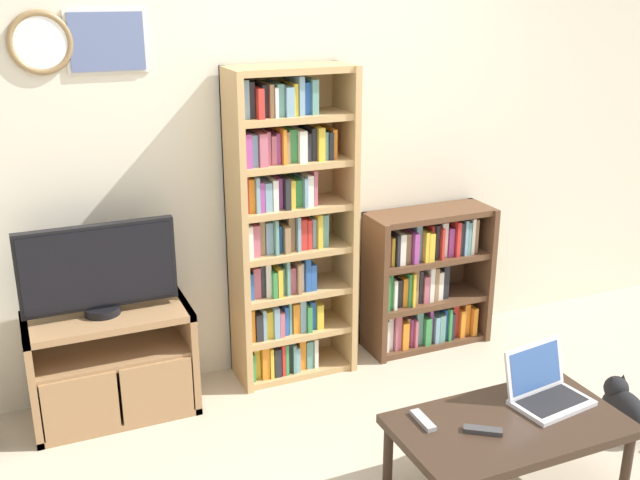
{
  "coord_description": "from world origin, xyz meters",
  "views": [
    {
      "loc": [
        -1.43,
        -2.23,
        2.17
      ],
      "look_at": [
        -0.08,
        0.88,
        1.0
      ],
      "focal_mm": 42.0,
      "sensor_mm": 36.0,
      "label": 1
    }
  ],
  "objects_px": {
    "remote_near_laptop": "(483,430)",
    "remote_far_from_laptop": "(423,420)",
    "television": "(98,270)",
    "cat": "(623,410)",
    "tv_stand": "(113,365)",
    "bookshelf_short": "(423,280)",
    "laptop": "(545,388)",
    "coffee_table": "(509,430)",
    "bookshelf_tall": "(285,229)"
  },
  "relations": [
    {
      "from": "laptop",
      "to": "television",
      "type": "bearing_deg",
      "value": 135.04
    },
    {
      "from": "remote_far_from_laptop",
      "to": "coffee_table",
      "type": "bearing_deg",
      "value": 158.78
    },
    {
      "from": "laptop",
      "to": "coffee_table",
      "type": "bearing_deg",
      "value": -168.84
    },
    {
      "from": "bookshelf_short",
      "to": "remote_near_laptop",
      "type": "relative_size",
      "value": 5.56
    },
    {
      "from": "remote_near_laptop",
      "to": "cat",
      "type": "bearing_deg",
      "value": -44.1
    },
    {
      "from": "television",
      "to": "laptop",
      "type": "bearing_deg",
      "value": -37.04
    },
    {
      "from": "tv_stand",
      "to": "remote_near_laptop",
      "type": "relative_size",
      "value": 5.29
    },
    {
      "from": "remote_far_from_laptop",
      "to": "bookshelf_tall",
      "type": "bearing_deg",
      "value": -83.28
    },
    {
      "from": "bookshelf_short",
      "to": "cat",
      "type": "distance_m",
      "value": 1.38
    },
    {
      "from": "tv_stand",
      "to": "television",
      "type": "distance_m",
      "value": 0.53
    },
    {
      "from": "television",
      "to": "laptop",
      "type": "height_order",
      "value": "television"
    },
    {
      "from": "tv_stand",
      "to": "remote_near_laptop",
      "type": "height_order",
      "value": "tv_stand"
    },
    {
      "from": "bookshelf_short",
      "to": "remote_far_from_laptop",
      "type": "xyz_separation_m",
      "value": [
        -0.79,
        -1.33,
        -0.02
      ]
    },
    {
      "from": "laptop",
      "to": "remote_far_from_laptop",
      "type": "height_order",
      "value": "laptop"
    },
    {
      "from": "television",
      "to": "remote_near_laptop",
      "type": "distance_m",
      "value": 1.99
    },
    {
      "from": "tv_stand",
      "to": "television",
      "type": "bearing_deg",
      "value": 143.71
    },
    {
      "from": "remote_near_laptop",
      "to": "cat",
      "type": "height_order",
      "value": "remote_near_laptop"
    },
    {
      "from": "coffee_table",
      "to": "laptop",
      "type": "relative_size",
      "value": 2.67
    },
    {
      "from": "remote_near_laptop",
      "to": "coffee_table",
      "type": "bearing_deg",
      "value": -47.72
    },
    {
      "from": "television",
      "to": "bookshelf_tall",
      "type": "height_order",
      "value": "bookshelf_tall"
    },
    {
      "from": "tv_stand",
      "to": "remote_far_from_laptop",
      "type": "height_order",
      "value": "tv_stand"
    },
    {
      "from": "bookshelf_short",
      "to": "tv_stand",
      "type": "bearing_deg",
      "value": -177.26
    },
    {
      "from": "laptop",
      "to": "remote_near_laptop",
      "type": "height_order",
      "value": "laptop"
    },
    {
      "from": "remote_near_laptop",
      "to": "remote_far_from_laptop",
      "type": "height_order",
      "value": "same"
    },
    {
      "from": "bookshelf_tall",
      "to": "laptop",
      "type": "relative_size",
      "value": 4.73
    },
    {
      "from": "television",
      "to": "remote_near_laptop",
      "type": "relative_size",
      "value": 4.9
    },
    {
      "from": "remote_far_from_laptop",
      "to": "cat",
      "type": "relative_size",
      "value": 0.3
    },
    {
      "from": "remote_near_laptop",
      "to": "remote_far_from_laptop",
      "type": "bearing_deg",
      "value": 83.8
    },
    {
      "from": "remote_far_from_laptop",
      "to": "cat",
      "type": "distance_m",
      "value": 1.23
    },
    {
      "from": "remote_far_from_laptop",
      "to": "cat",
      "type": "height_order",
      "value": "remote_far_from_laptop"
    },
    {
      "from": "television",
      "to": "remote_near_laptop",
      "type": "bearing_deg",
      "value": -46.76
    },
    {
      "from": "tv_stand",
      "to": "cat",
      "type": "relative_size",
      "value": 1.56
    },
    {
      "from": "bookshelf_short",
      "to": "remote_near_laptop",
      "type": "height_order",
      "value": "bookshelf_short"
    },
    {
      "from": "tv_stand",
      "to": "cat",
      "type": "xyz_separation_m",
      "value": [
        2.32,
        -1.2,
        -0.16
      ]
    },
    {
      "from": "television",
      "to": "remote_near_laptop",
      "type": "height_order",
      "value": "television"
    },
    {
      "from": "bookshelf_short",
      "to": "laptop",
      "type": "bearing_deg",
      "value": -98.04
    },
    {
      "from": "bookshelf_short",
      "to": "coffee_table",
      "type": "bearing_deg",
      "value": -106.82
    },
    {
      "from": "laptop",
      "to": "cat",
      "type": "relative_size",
      "value": 0.7
    },
    {
      "from": "laptop",
      "to": "bookshelf_short",
      "type": "bearing_deg",
      "value": 74.04
    },
    {
      "from": "coffee_table",
      "to": "remote_near_laptop",
      "type": "bearing_deg",
      "value": -172.39
    },
    {
      "from": "cat",
      "to": "television",
      "type": "bearing_deg",
      "value": 158.21
    },
    {
      "from": "bookshelf_short",
      "to": "remote_far_from_laptop",
      "type": "bearing_deg",
      "value": -120.74
    },
    {
      "from": "tv_stand",
      "to": "laptop",
      "type": "height_order",
      "value": "laptop"
    },
    {
      "from": "television",
      "to": "remote_near_laptop",
      "type": "xyz_separation_m",
      "value": [
        1.33,
        -1.41,
        -0.42
      ]
    },
    {
      "from": "bookshelf_tall",
      "to": "bookshelf_short",
      "type": "xyz_separation_m",
      "value": [
        0.91,
        0.0,
        -0.45
      ]
    },
    {
      "from": "bookshelf_tall",
      "to": "coffee_table",
      "type": "relative_size",
      "value": 1.77
    },
    {
      "from": "bookshelf_tall",
      "to": "cat",
      "type": "height_order",
      "value": "bookshelf_tall"
    },
    {
      "from": "coffee_table",
      "to": "bookshelf_tall",
      "type": "bearing_deg",
      "value": 107.6
    },
    {
      "from": "television",
      "to": "cat",
      "type": "height_order",
      "value": "television"
    },
    {
      "from": "cat",
      "to": "bookshelf_short",
      "type": "bearing_deg",
      "value": 113.32
    }
  ]
}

